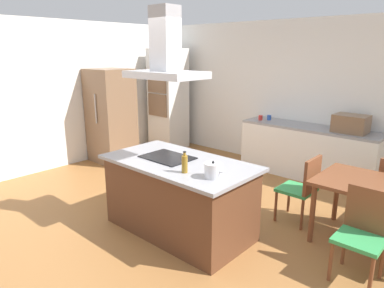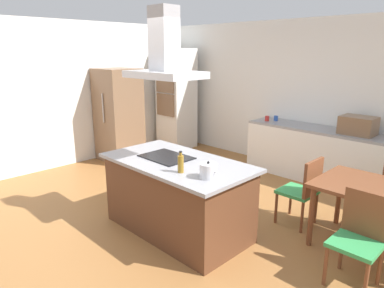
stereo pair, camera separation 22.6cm
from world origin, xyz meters
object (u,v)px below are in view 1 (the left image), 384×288
Objects in this scene: chair_facing_island at (363,229)px; tea_kettle at (213,170)px; coffee_mug_red at (261,118)px; wall_oven_stack at (168,99)px; range_hood at (165,55)px; cooktop at (167,157)px; countertop_microwave at (351,124)px; refrigerator at (111,116)px; coffee_mug_blue at (269,117)px; olive_oil_bottle at (185,164)px; chair_at_left_end at (303,185)px.

tea_kettle is at bearing -151.66° from chair_facing_island.
coffee_mug_red is 2.31m from wall_oven_stack.
range_hood reaches higher than coffee_mug_red.
wall_oven_stack reaches higher than cooktop.
refrigerator is at bearing -156.54° from countertop_microwave.
cooktop is 0.33× the size of refrigerator.
coffee_mug_blue is at bearing 95.91° from range_hood.
coffee_mug_blue is at bearing 178.09° from countertop_microwave.
olive_oil_bottle is 3.28m from coffee_mug_blue.
coffee_mug_red is at bearing 112.78° from tea_kettle.
countertop_microwave reaches higher than coffee_mug_red.
refrigerator is 3.25m from range_hood.
wall_oven_stack reaches higher than tea_kettle.
chair_at_left_end is (4.00, 0.04, -0.40)m from refrigerator.
range_hood is at bearing -44.32° from wall_oven_stack.
tea_kettle reaches higher than coffee_mug_blue.
refrigerator is at bearing -145.41° from coffee_mug_red.
wall_oven_stack is 5.31m from chair_facing_island.
chair_facing_island is 2.71m from range_hood.
olive_oil_bottle reaches higher than cooktop.
refrigerator reaches higher than coffee_mug_red.
chair_facing_island is (0.95, -2.34, -0.53)m from countertop_microwave.
coffee_mug_red reaches higher than chair_facing_island.
chair_at_left_end is at bearing -44.70° from coffee_mug_red.
coffee_mug_blue is 2.34m from chair_at_left_end.
refrigerator is (-3.30, 1.40, -0.09)m from olive_oil_bottle.
chair_facing_island is at bearing 14.14° from range_hood.
olive_oil_bottle is at bearing -154.18° from chair_facing_island.
range_hood reaches higher than tea_kettle.
refrigerator is at bearing 157.41° from range_hood.
wall_oven_stack is (-2.30, -0.16, 0.16)m from coffee_mug_red.
countertop_microwave is at bearing 67.84° from cooktop.
wall_oven_stack reaches higher than chair_facing_island.
range_hood reaches higher than chair_at_left_end.
range_hood reaches higher than olive_oil_bottle.
range_hood is at bearing 180.00° from cooktop.
chair_at_left_end is 2.33m from range_hood.
cooktop is 0.67× the size of range_hood.
olive_oil_bottle is at bearing -73.12° from coffee_mug_red.
wall_oven_stack is at bearing 135.68° from range_hood.
cooktop reaches higher than chair_at_left_end.
chair_facing_island is at bearing -44.60° from coffee_mug_blue.
chair_at_left_end is at bearing -88.77° from countertop_microwave.
cooktop is at bearing 169.14° from tea_kettle.
coffee_mug_blue is at bearing 35.43° from refrigerator.
range_hood reaches higher than countertop_microwave.
countertop_microwave is at bearing 67.84° from range_hood.
range_hood is (-2.12, -0.54, 1.59)m from chair_facing_island.
range_hood is (0.41, -2.80, 1.16)m from coffee_mug_red.
cooktop is 2.63× the size of tea_kettle.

